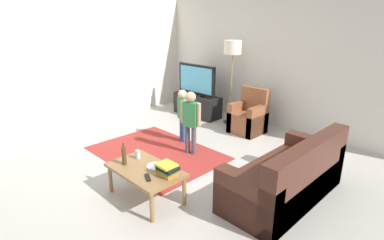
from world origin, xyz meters
TOP-DOWN VIEW (x-y plane):
  - ground at (0.00, 0.00)m, footprint 7.80×7.80m
  - wall_back at (0.00, 3.00)m, footprint 6.00×0.12m
  - wall_left at (-3.00, 0.00)m, footprint 0.12×6.00m
  - area_rug at (-0.53, 0.26)m, footprint 2.20×1.60m
  - tv_stand at (-1.56, 2.30)m, footprint 1.20×0.44m
  - tv at (-1.56, 2.28)m, footprint 1.10×0.28m
  - couch at (1.77, 0.59)m, footprint 0.80×1.80m
  - armchair at (-0.03, 2.26)m, footprint 0.60×0.60m
  - floor_lamp at (-0.68, 2.45)m, footprint 0.36×0.36m
  - child_near_tv at (-0.60, 0.95)m, footprint 0.32×0.18m
  - child_center at (-0.11, 0.68)m, footprint 0.35×0.20m
  - coffee_table at (0.47, -0.68)m, footprint 1.00×0.60m
  - book_stack at (0.79, -0.59)m, footprint 0.27×0.20m
  - bottle at (0.19, -0.80)m, footprint 0.06×0.06m
  - tv_remote at (0.69, -0.80)m, footprint 0.17×0.12m
  - soda_can at (0.17, -0.58)m, footprint 0.07×0.07m
  - plate at (0.52, -0.56)m, footprint 0.22×0.22m

SIDE VIEW (x-z plane):
  - ground at x=0.00m, z-range 0.00..0.00m
  - area_rug at x=-0.53m, z-range 0.00..0.01m
  - tv_stand at x=-1.56m, z-range -0.01..0.49m
  - couch at x=1.77m, z-range -0.14..0.72m
  - armchair at x=-0.03m, z-range -0.15..0.75m
  - coffee_table at x=0.47m, z-range 0.16..0.58m
  - plate at x=0.52m, z-range 0.42..0.44m
  - tv_remote at x=0.69m, z-range 0.42..0.44m
  - soda_can at x=0.17m, z-range 0.42..0.54m
  - book_stack at x=0.79m, z-range 0.42..0.57m
  - bottle at x=0.19m, z-range 0.40..0.70m
  - child_near_tv at x=-0.60m, z-range 0.10..1.10m
  - child_center at x=-0.11m, z-range 0.11..1.20m
  - tv at x=-1.56m, z-range 0.49..1.20m
  - wall_back at x=0.00m, z-range 0.00..2.70m
  - wall_left at x=-3.00m, z-range 0.00..2.70m
  - floor_lamp at x=-0.68m, z-range 0.65..2.43m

